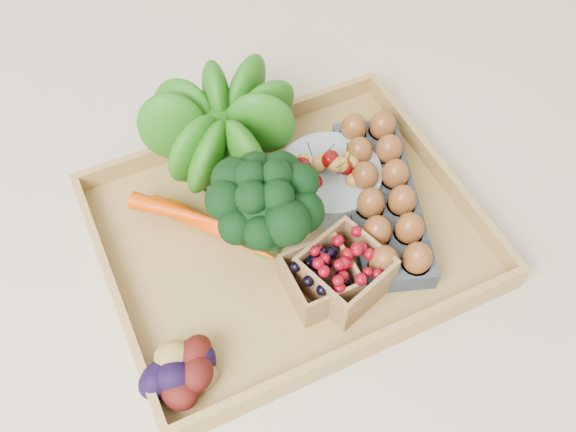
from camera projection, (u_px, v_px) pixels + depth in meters
name	position (u px, v px, depth m)	size (l,w,h in m)	color
ground	(288.00, 238.00, 1.00)	(4.00, 4.00, 0.00)	beige
tray	(288.00, 235.00, 0.99)	(0.55, 0.45, 0.01)	#AE8949
carrots	(203.00, 223.00, 0.97)	(0.19, 0.13, 0.04)	#E14000
lettuce	(222.00, 122.00, 1.00)	(0.17, 0.17, 0.17)	#175D0E
broccoli	(266.00, 223.00, 0.92)	(0.16, 0.16, 0.12)	black
cherry_bowl	(329.00, 179.00, 1.02)	(0.16, 0.16, 0.04)	#8C9EA5
egg_carton	(381.00, 201.00, 1.00)	(0.11, 0.30, 0.04)	#384047
potatoes	(185.00, 364.00, 0.82)	(0.13, 0.13, 0.08)	#370B08
punnet_blackberry	(320.00, 279.00, 0.90)	(0.09, 0.09, 0.06)	black
punnet_raspberry	(345.00, 273.00, 0.90)	(0.11, 0.11, 0.07)	#66040D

